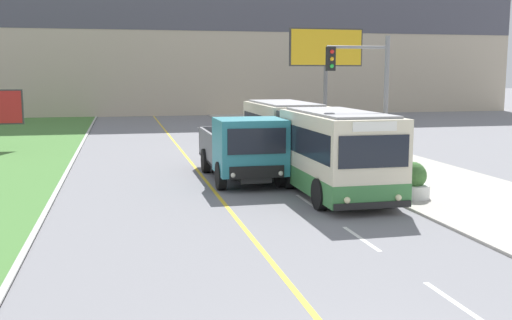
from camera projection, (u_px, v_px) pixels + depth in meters
city_bus at (307, 143)px, 23.77m from camera, size 2.66×13.04×2.98m
dump_truck at (245, 150)px, 23.26m from camera, size 2.59×6.95×2.59m
car_distant at (239, 130)px, 38.21m from camera, size 1.80×4.30×1.45m
traffic_light_mast at (368, 94)px, 20.64m from camera, size 2.28×0.32×5.53m
billboard_large at (326, 53)px, 37.23m from camera, size 4.73×0.24×7.03m
planter_round_near at (413, 182)px, 20.18m from camera, size 1.15×1.15×1.23m
planter_round_second at (367, 165)px, 24.06m from camera, size 1.15×1.15×1.21m
planter_round_third at (334, 153)px, 27.95m from camera, size 1.01×1.01×1.15m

